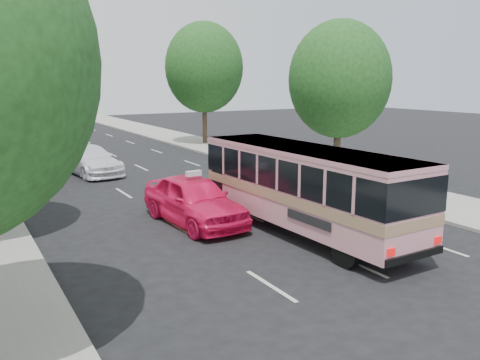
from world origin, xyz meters
TOP-DOWN VIEW (x-y plane):
  - ground at (0.00, 0.00)m, footprint 120.00×120.00m
  - sidewalk_right at (8.50, 20.00)m, footprint 4.00×90.00m
  - tree_right_near at (8.78, 7.94)m, footprint 5.10×5.10m
  - tree_right_far at (9.08, 23.94)m, footprint 6.00×6.00m
  - pink_bus at (1.44, 1.11)m, footprint 2.58×9.04m
  - pink_taxi at (-1.20, 3.99)m, footprint 2.34×5.16m
  - white_pickup at (-2.00, 15.44)m, footprint 2.75×5.42m
  - tour_coach_rear at (-4.50, 32.04)m, footprint 2.70×11.79m
  - taxi_roof_sign at (-1.20, 3.99)m, footprint 0.56×0.21m

SIDE VIEW (x-z plane):
  - ground at x=0.00m, z-range 0.00..0.00m
  - sidewalk_right at x=8.50m, z-range 0.00..0.12m
  - white_pickup at x=-2.00m, z-range 0.00..1.51m
  - pink_taxi at x=-1.20m, z-range 0.00..1.72m
  - pink_bus at x=1.44m, z-range 0.35..3.21m
  - taxi_roof_sign at x=-1.20m, z-range 1.72..1.90m
  - tour_coach_rear at x=-4.50m, z-range 0.36..3.88m
  - tree_right_near at x=8.78m, z-range 1.23..9.18m
  - tree_right_far at x=9.08m, z-range 1.45..10.80m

